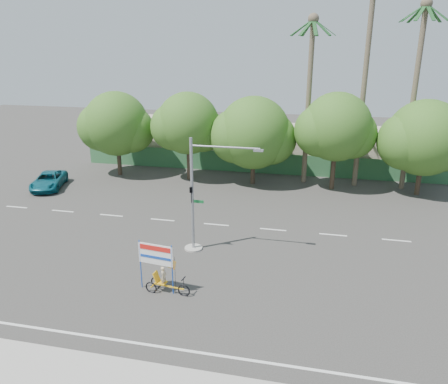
# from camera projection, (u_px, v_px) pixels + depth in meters

# --- Properties ---
(ground) EXTENTS (120.00, 120.00, 0.00)m
(ground) POSITION_uv_depth(u_px,v_px,m) (218.00, 286.00, 22.88)
(ground) COLOR #33302D
(ground) RESTS_ON ground
(fence) EXTENTS (38.00, 0.08, 2.00)m
(fence) POSITION_uv_depth(u_px,v_px,m) (269.00, 164.00, 42.42)
(fence) COLOR #336B3D
(fence) RESTS_ON ground
(building_left) EXTENTS (12.00, 8.00, 4.00)m
(building_left) POSITION_uv_depth(u_px,v_px,m) (184.00, 139.00, 48.30)
(building_left) COLOR #B4A78F
(building_left) RESTS_ON ground
(building_right) EXTENTS (14.00, 8.00, 3.60)m
(building_right) POSITION_uv_depth(u_px,v_px,m) (352.00, 149.00, 44.67)
(building_right) COLOR #B4A78F
(building_right) RESTS_ON ground
(tree_far_left) EXTENTS (7.14, 6.00, 7.96)m
(tree_far_left) POSITION_uv_depth(u_px,v_px,m) (116.00, 126.00, 40.85)
(tree_far_left) COLOR #473828
(tree_far_left) RESTS_ON ground
(tree_left) EXTENTS (6.66, 5.60, 8.07)m
(tree_left) POSITION_uv_depth(u_px,v_px,m) (187.00, 126.00, 39.32)
(tree_left) COLOR #473828
(tree_left) RESTS_ON ground
(tree_center) EXTENTS (7.62, 6.40, 7.85)m
(tree_center) POSITION_uv_depth(u_px,v_px,m) (253.00, 135.00, 38.28)
(tree_center) COLOR #473828
(tree_center) RESTS_ON ground
(tree_right) EXTENTS (6.90, 5.80, 8.36)m
(tree_right) POSITION_uv_depth(u_px,v_px,m) (336.00, 129.00, 36.59)
(tree_right) COLOR #473828
(tree_right) RESTS_ON ground
(tree_far_right) EXTENTS (7.38, 6.20, 7.94)m
(tree_far_right) POSITION_uv_depth(u_px,v_px,m) (424.00, 140.00, 35.35)
(tree_far_right) COLOR #473828
(tree_far_right) RESTS_ON ground
(palm_tall) EXTENTS (3.73, 3.79, 17.45)m
(palm_tall) POSITION_uv_depth(u_px,v_px,m) (366.00, 64.00, 35.87)
(palm_tall) COLOR #70604C
(palm_tall) RESTS_ON ground
(palm_mid) EXTENTS (3.73, 3.79, 15.45)m
(palm_mid) POSITION_uv_depth(u_px,v_px,m) (416.00, 78.00, 35.39)
(palm_mid) COLOR #70604C
(palm_mid) RESTS_ON ground
(palm_short) EXTENTS (3.73, 3.79, 14.45)m
(palm_short) POSITION_uv_depth(u_px,v_px,m) (309.00, 83.00, 37.31)
(palm_short) COLOR #70604C
(palm_short) RESTS_ON ground
(traffic_signal) EXTENTS (4.72, 1.10, 7.00)m
(traffic_signal) POSITION_uv_depth(u_px,v_px,m) (197.00, 205.00, 26.07)
(traffic_signal) COLOR gray
(traffic_signal) RESTS_ON ground
(trike_billboard) EXTENTS (2.78, 0.79, 2.74)m
(trike_billboard) POSITION_uv_depth(u_px,v_px,m) (161.00, 272.00, 22.09)
(trike_billboard) COLOR black
(trike_billboard) RESTS_ON ground
(pickup_truck) EXTENTS (3.67, 5.41, 1.38)m
(pickup_truck) POSITION_uv_depth(u_px,v_px,m) (49.00, 180.00, 38.24)
(pickup_truck) COLOR #0F5A69
(pickup_truck) RESTS_ON ground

